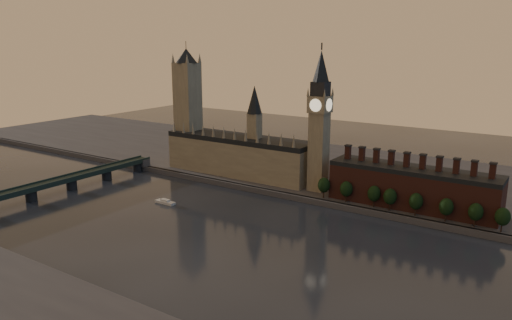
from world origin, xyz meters
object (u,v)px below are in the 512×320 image
(river_boat, at_px, (165,202))
(big_ben, at_px, (320,120))
(victoria_tower, at_px, (188,104))
(westminster_bridge, at_px, (48,186))

(river_boat, bearing_deg, big_ben, 44.33)
(victoria_tower, xyz_separation_m, river_boat, (49.56, -83.05, -57.88))
(westminster_bridge, bearing_deg, river_boat, 22.28)
(westminster_bridge, bearing_deg, big_ben, 34.33)
(victoria_tower, bearing_deg, river_boat, -59.17)
(westminster_bridge, distance_m, river_boat, 91.60)
(big_ben, distance_m, river_boat, 125.12)
(victoria_tower, bearing_deg, big_ben, -2.20)
(victoria_tower, distance_m, river_boat, 112.71)
(victoria_tower, height_order, big_ben, victoria_tower)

